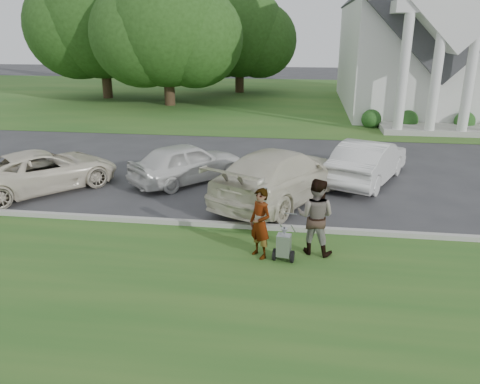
% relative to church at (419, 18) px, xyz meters
% --- Properties ---
extents(ground, '(120.00, 120.00, 0.00)m').
position_rel_church_xyz_m(ground, '(-9.00, -23.11, -5.94)').
color(ground, '#333335').
rests_on(ground, ground).
extents(grass_strip, '(80.00, 7.00, 0.01)m').
position_rel_church_xyz_m(grass_strip, '(-9.00, -26.11, -5.93)').
color(grass_strip, '#25571E').
rests_on(grass_strip, ground).
extents(church_lawn, '(80.00, 30.00, 0.01)m').
position_rel_church_xyz_m(church_lawn, '(-9.00, 3.89, -5.93)').
color(church_lawn, '#25571E').
rests_on(church_lawn, ground).
extents(curb, '(80.00, 0.18, 0.15)m').
position_rel_church_xyz_m(curb, '(-9.00, -22.56, -5.86)').
color(curb, '#9E9E93').
rests_on(curb, ground).
extents(church, '(9.19, 19.00, 24.10)m').
position_rel_church_xyz_m(church, '(0.00, 0.00, 0.00)').
color(church, white).
rests_on(church, ground).
extents(tree_left, '(10.63, 8.40, 9.71)m').
position_rel_church_xyz_m(tree_left, '(-17.01, -1.13, -0.83)').
color(tree_left, '#332316').
rests_on(tree_left, ground).
extents(tree_far, '(11.64, 9.20, 10.73)m').
position_rel_church_xyz_m(tree_far, '(-23.01, 1.87, -0.25)').
color(tree_far, '#332316').
rests_on(tree_far, ground).
extents(tree_back, '(9.61, 7.60, 8.89)m').
position_rel_church_xyz_m(tree_back, '(-13.01, 6.87, -1.21)').
color(tree_back, '#332316').
rests_on(tree_back, ground).
extents(striping_cart, '(0.54, 1.03, 0.91)m').
position_rel_church_xyz_m(striping_cart, '(-7.58, -24.34, -5.55)').
color(striping_cart, black).
rests_on(striping_cart, ground).
extents(person_left, '(0.74, 0.73, 1.72)m').
position_rel_church_xyz_m(person_left, '(-8.17, -24.20, -5.08)').
color(person_left, '#999999').
rests_on(person_left, ground).
extents(person_right, '(1.08, 0.94, 1.90)m').
position_rel_church_xyz_m(person_right, '(-6.87, -23.80, -4.99)').
color(person_right, '#999999').
rests_on(person_right, ground).
extents(parking_meter_near, '(0.10, 0.09, 1.39)m').
position_rel_church_xyz_m(parking_meter_near, '(-8.15, -23.06, -5.06)').
color(parking_meter_near, '#989BA0').
rests_on(parking_meter_near, ground).
extents(car_a, '(4.94, 5.23, 1.37)m').
position_rel_church_xyz_m(car_a, '(-15.97, -20.19, -5.25)').
color(car_a, beige).
rests_on(car_a, ground).
extents(car_b, '(4.12, 4.26, 1.44)m').
position_rel_church_xyz_m(car_b, '(-11.34, -18.66, -5.22)').
color(car_b, silver).
rests_on(car_b, ground).
extents(car_c, '(4.73, 6.17, 1.67)m').
position_rel_church_xyz_m(car_c, '(-7.90, -20.10, -5.11)').
color(car_c, beige).
rests_on(car_c, ground).
extents(car_d, '(3.36, 4.90, 1.53)m').
position_rel_church_xyz_m(car_d, '(-4.90, -17.73, -5.17)').
color(car_d, silver).
rests_on(car_d, ground).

